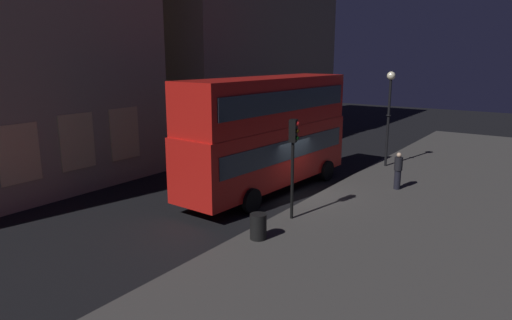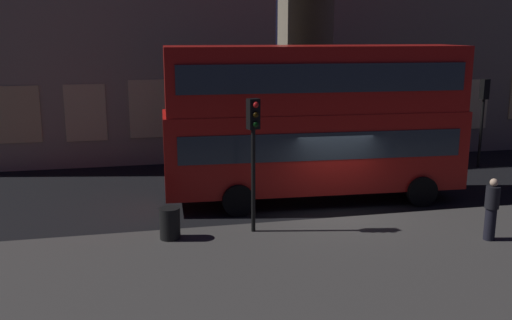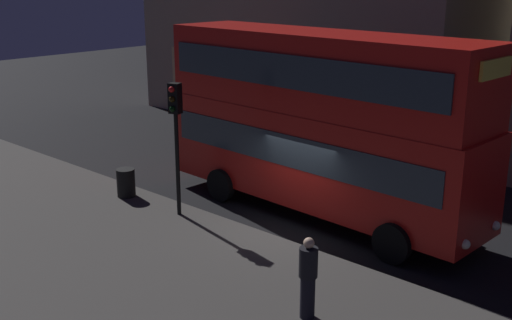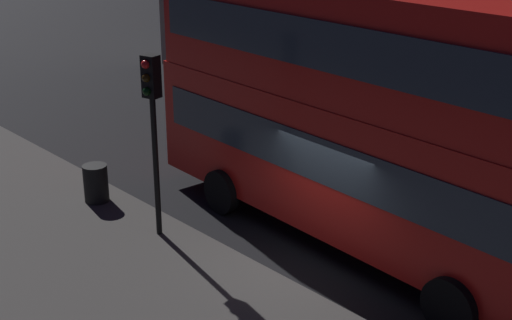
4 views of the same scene
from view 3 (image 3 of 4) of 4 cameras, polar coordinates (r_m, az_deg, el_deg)
ground_plane at (r=17.56m, az=3.43°, el=-6.40°), size 80.00×80.00×0.00m
sidewalk_slab at (r=14.14m, az=-10.62°, el=-12.44°), size 44.00×9.13×0.12m
double_decker_bus at (r=17.93m, az=5.66°, el=4.02°), size 10.36×3.12×5.32m
traffic_light_near_kerb at (r=17.66m, az=-7.32°, el=3.50°), size 0.38×0.39×3.85m
pedestrian at (r=12.81m, az=4.74°, el=-10.56°), size 0.38×0.38×1.75m
litter_bin at (r=20.06m, az=-11.73°, el=-2.03°), size 0.57×0.57×0.89m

